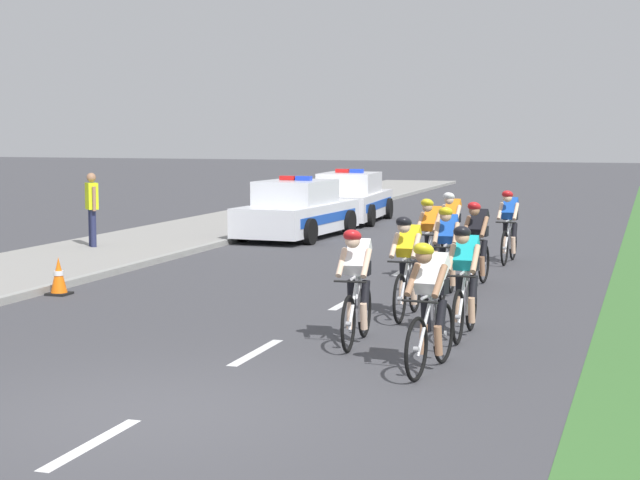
% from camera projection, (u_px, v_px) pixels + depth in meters
% --- Properties ---
extents(ground_plane, '(160.00, 160.00, 0.00)m').
position_uv_depth(ground_plane, '(148.00, 413.00, 10.26)').
color(ground_plane, '#424247').
extents(sidewalk_slab, '(3.66, 60.00, 0.12)m').
position_uv_depth(sidewalk_slab, '(159.00, 240.00, 25.60)').
color(sidewalk_slab, gray).
rests_on(sidewalk_slab, ground).
extents(kerb_edge, '(0.16, 60.00, 0.13)m').
position_uv_depth(kerb_edge, '(225.00, 242.00, 25.07)').
color(kerb_edge, '#9E9E99').
rests_on(kerb_edge, ground).
extents(lane_markings_centre, '(0.14, 21.60, 0.01)m').
position_uv_depth(lane_markings_centre, '(378.00, 284.00, 18.70)').
color(lane_markings_centre, white).
rests_on(lane_markings_centre, ground).
extents(cyclist_lead, '(0.45, 1.72, 1.56)m').
position_uv_depth(cyclist_lead, '(430.00, 305.00, 11.88)').
color(cyclist_lead, black).
rests_on(cyclist_lead, ground).
extents(cyclist_second, '(0.43, 1.72, 1.56)m').
position_uv_depth(cyclist_second, '(357.00, 285.00, 13.40)').
color(cyclist_second, black).
rests_on(cyclist_second, ground).
extents(cyclist_third, '(0.42, 1.72, 1.56)m').
position_uv_depth(cyclist_third, '(465.00, 279.00, 13.87)').
color(cyclist_third, black).
rests_on(cyclist_third, ground).
extents(cyclist_fourth, '(0.42, 1.72, 1.56)m').
position_uv_depth(cyclist_fourth, '(408.00, 265.00, 15.32)').
color(cyclist_fourth, black).
rests_on(cyclist_fourth, ground).
extents(cyclist_fifth, '(0.43, 1.72, 1.56)m').
position_uv_depth(cyclist_fifth, '(447.00, 251.00, 17.16)').
color(cyclist_fifth, black).
rests_on(cyclist_fifth, ground).
extents(cyclist_sixth, '(0.44, 1.72, 1.56)m').
position_uv_depth(cyclist_sixth, '(477.00, 243.00, 18.31)').
color(cyclist_sixth, black).
rests_on(cyclist_sixth, ground).
extents(cyclist_seventh, '(0.44, 1.72, 1.56)m').
position_uv_depth(cyclist_seventh, '(431.00, 238.00, 19.13)').
color(cyclist_seventh, black).
rests_on(cyclist_seventh, ground).
extents(cyclist_eighth, '(0.42, 1.72, 1.56)m').
position_uv_depth(cyclist_eighth, '(451.00, 228.00, 21.01)').
color(cyclist_eighth, black).
rests_on(cyclist_eighth, ground).
extents(cyclist_ninth, '(0.43, 1.72, 1.56)m').
position_uv_depth(cyclist_ninth, '(509.00, 225.00, 21.64)').
color(cyclist_ninth, black).
rests_on(cyclist_ninth, ground).
extents(police_car_nearest, '(2.24, 4.52, 1.59)m').
position_uv_depth(police_car_nearest, '(297.00, 211.00, 26.62)').
color(police_car_nearest, silver).
rests_on(police_car_nearest, ground).
extents(police_car_second, '(2.19, 4.50, 1.59)m').
position_uv_depth(police_car_second, '(350.00, 199.00, 31.21)').
color(police_car_second, white).
rests_on(police_car_second, ground).
extents(traffic_cone_far, '(0.36, 0.36, 0.64)m').
position_uv_depth(traffic_cone_far, '(59.00, 277.00, 17.51)').
color(traffic_cone_far, black).
rests_on(traffic_cone_far, ground).
extents(spectator_closest, '(0.42, 0.43, 1.68)m').
position_uv_depth(spectator_closest, '(92.00, 204.00, 23.56)').
color(spectator_closest, '#23284C').
rests_on(spectator_closest, sidewalk_slab).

